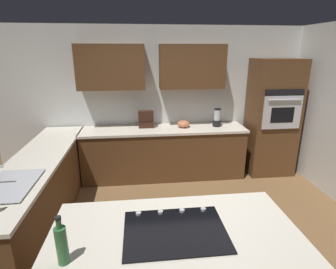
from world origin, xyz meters
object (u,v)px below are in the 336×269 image
Objects in this scene: mixing_bowl at (183,124)px; oil_bottle at (62,244)px; sink_unit at (9,185)px; cooktop at (175,230)px; blender at (217,119)px; spice_rack at (146,119)px; wall_oven at (272,118)px.

oil_bottle is (1.28, 3.01, 0.08)m from mixing_bowl.
sink_unit is 0.92× the size of cooktop.
cooktop is at bearing 79.16° from mixing_bowl.
sink_unit reaches higher than cooktop.
cooktop is (-1.55, 0.87, -0.01)m from sink_unit.
blender is (-2.68, -1.91, 0.12)m from sink_unit.
blender reaches higher than cooktop.
spice_rack reaches higher than sink_unit.
blender is 1.25m from spice_rack.
oil_bottle is at bearing 45.83° from wall_oven.
mixing_bowl is (-2.08, -1.91, 0.04)m from sink_unit.
sink_unit is 2.43m from spice_rack.
mixing_bowl is (0.60, -0.00, -0.08)m from blender.
sink_unit is 2.83m from mixing_bowl.
wall_oven is 6.06× the size of oil_bottle.
mixing_bowl is at bearing 176.26° from spice_rack.
wall_oven is at bearing 178.51° from mixing_bowl.
spice_rack is (0.12, -2.82, 0.14)m from cooktop.
oil_bottle is (-0.80, 1.09, 0.12)m from sink_unit.
wall_oven is 2.71× the size of cooktop.
cooktop is 3.51× the size of mixing_bowl.
cooktop is 2.34× the size of blender.
blender is at bearing -122.02° from oil_bottle.
cooktop is at bearing 92.39° from spice_rack.
spice_rack is at bearing -2.14° from wall_oven.
blender is at bearing -112.16° from cooktop.
wall_oven reaches higher than spice_rack.
wall_oven reaches higher than cooktop.
blender is 0.96× the size of oil_bottle.
spice_rack is at bearing -126.13° from sink_unit.
wall_oven reaches higher than oil_bottle.
mixing_bowl is at bearing -0.00° from blender.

